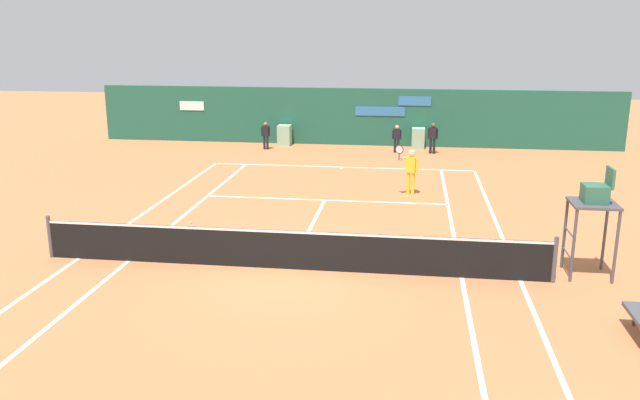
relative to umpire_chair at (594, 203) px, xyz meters
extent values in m
plane|color=#C67042|center=(-6.86, -0.55, -1.73)|extent=(80.00, 80.00, 0.00)
cube|color=white|center=(-6.86, 11.15, -1.73)|extent=(10.60, 0.10, 0.01)
cube|color=white|center=(-12.16, -0.55, -1.73)|extent=(0.10, 23.40, 0.01)
cube|color=white|center=(-10.86, -0.55, -1.73)|extent=(0.10, 23.40, 0.01)
cube|color=white|center=(-2.86, -0.55, -1.73)|extent=(0.10, 23.40, 0.01)
cube|color=white|center=(-1.56, -0.55, -1.73)|extent=(0.10, 23.40, 0.01)
cube|color=white|center=(-6.86, 5.85, -1.73)|extent=(8.00, 0.10, 0.01)
cube|color=white|center=(-6.86, 2.65, -1.73)|extent=(0.10, 6.40, 0.01)
cube|color=white|center=(-6.86, 11.00, -1.73)|extent=(0.10, 0.24, 0.01)
cylinder|color=#4C4C51|center=(-12.86, -0.55, -1.20)|extent=(0.10, 0.10, 1.07)
cylinder|color=#4C4C51|center=(-0.86, -0.55, -1.20)|extent=(0.10, 0.10, 1.07)
cube|color=black|center=(-6.86, -0.55, -1.26)|extent=(12.00, 0.03, 0.95)
cube|color=white|center=(-6.86, -0.55, -0.81)|extent=(12.00, 0.04, 0.06)
cube|color=#1E5642|center=(-6.86, 16.45, -0.37)|extent=(25.00, 0.24, 2.71)
cube|color=#2D6BA8|center=(-3.98, 16.31, 0.44)|extent=(1.52, 0.02, 0.44)
cube|color=#2D6BA8|center=(-5.60, 16.31, -0.07)|extent=(2.35, 0.02, 0.44)
cube|color=white|center=(-14.86, 16.31, 0.04)|extent=(1.22, 0.02, 0.44)
cube|color=#8CB793|center=(-10.14, 15.90, -1.25)|extent=(0.61, 0.70, 0.96)
cube|color=#8CB793|center=(-3.76, 15.90, -1.25)|extent=(0.60, 0.70, 0.95)
cylinder|color=#47474C|center=(-0.46, -0.45, -0.89)|extent=(0.07, 0.07, 1.68)
cylinder|color=#47474C|center=(-0.46, 0.45, -0.89)|extent=(0.07, 0.07, 1.68)
cylinder|color=#47474C|center=(0.44, -0.45, -0.89)|extent=(0.07, 0.07, 1.68)
cylinder|color=#47474C|center=(0.44, 0.45, -0.89)|extent=(0.07, 0.07, 1.68)
cylinder|color=#47474C|center=(-0.46, 0.00, -1.23)|extent=(0.04, 0.81, 0.04)
cylinder|color=#47474C|center=(-0.46, 0.00, -0.72)|extent=(0.04, 0.81, 0.04)
cube|color=#47474C|center=(-0.01, 0.00, -0.02)|extent=(1.00, 1.00, 0.06)
cube|color=#2D664C|center=(-0.01, 0.00, 0.21)|extent=(0.52, 0.56, 0.40)
cube|color=#2D664C|center=(0.28, 0.00, 0.58)|extent=(0.06, 0.56, 0.45)
cylinder|color=#38383D|center=(0.23, -2.62, -1.54)|extent=(0.06, 0.06, 0.38)
cylinder|color=yellow|center=(-3.99, 7.02, -1.35)|extent=(0.12, 0.12, 0.76)
cylinder|color=yellow|center=(-4.14, 7.09, -1.35)|extent=(0.12, 0.12, 0.76)
cube|color=yellow|center=(-4.07, 7.06, -0.70)|extent=(0.39, 0.32, 0.53)
sphere|color=beige|center=(-4.07, 7.06, -0.33)|extent=(0.21, 0.21, 0.21)
cylinder|color=white|center=(-4.07, 7.06, -0.25)|extent=(0.20, 0.20, 0.06)
cylinder|color=yellow|center=(-3.88, 6.97, -0.74)|extent=(0.08, 0.08, 0.51)
cylinder|color=beige|center=(-4.37, 6.91, -0.48)|extent=(0.29, 0.50, 0.08)
cylinder|color=black|center=(-4.48, 6.68, -0.37)|extent=(0.03, 0.03, 0.22)
torus|color=black|center=(-4.48, 6.68, -0.12)|extent=(0.28, 0.15, 0.30)
cylinder|color=silver|center=(-4.48, 6.68, -0.12)|extent=(0.24, 0.12, 0.26)
cylinder|color=black|center=(-3.06, 14.64, -1.38)|extent=(0.11, 0.11, 0.70)
cylinder|color=black|center=(-3.21, 14.67, -1.38)|extent=(0.11, 0.11, 0.70)
cube|color=black|center=(-3.13, 14.65, -0.79)|extent=(0.34, 0.23, 0.49)
sphere|color=brown|center=(-3.13, 14.65, -0.45)|extent=(0.19, 0.19, 0.19)
cylinder|color=black|center=(-2.94, 14.62, -0.82)|extent=(0.07, 0.07, 0.47)
cylinder|color=black|center=(-3.32, 14.69, -0.82)|extent=(0.07, 0.07, 0.47)
cylinder|color=black|center=(-10.72, 14.65, -1.41)|extent=(0.11, 0.11, 0.65)
cylinder|color=black|center=(-10.86, 14.65, -1.41)|extent=(0.11, 0.11, 0.65)
cube|color=black|center=(-10.79, 14.65, -0.86)|extent=(0.30, 0.17, 0.45)
sphere|color=#8C664C|center=(-10.79, 14.65, -0.54)|extent=(0.18, 0.18, 0.18)
cylinder|color=black|center=(-10.61, 14.65, -0.89)|extent=(0.07, 0.07, 0.44)
cylinder|color=black|center=(-10.97, 14.66, -0.89)|extent=(0.07, 0.07, 0.44)
cylinder|color=black|center=(-4.66, 14.65, -1.41)|extent=(0.10, 0.10, 0.63)
cylinder|color=black|center=(-4.81, 14.66, -1.41)|extent=(0.10, 0.10, 0.63)
cube|color=black|center=(-4.73, 14.65, -0.87)|extent=(0.29, 0.17, 0.44)
sphere|color=tan|center=(-4.73, 14.65, -0.57)|extent=(0.17, 0.17, 0.17)
cylinder|color=black|center=(-4.56, 14.64, -0.91)|extent=(0.07, 0.07, 0.43)
cylinder|color=black|center=(-4.91, 14.66, -0.91)|extent=(0.07, 0.07, 0.43)
sphere|color=#CCE033|center=(-10.94, 1.83, -1.70)|extent=(0.07, 0.07, 0.07)
sphere|color=#CCE033|center=(-10.38, 2.71, -1.70)|extent=(0.07, 0.07, 0.07)
camera|label=1|loc=(-4.14, -14.83, 3.81)|focal=36.73mm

